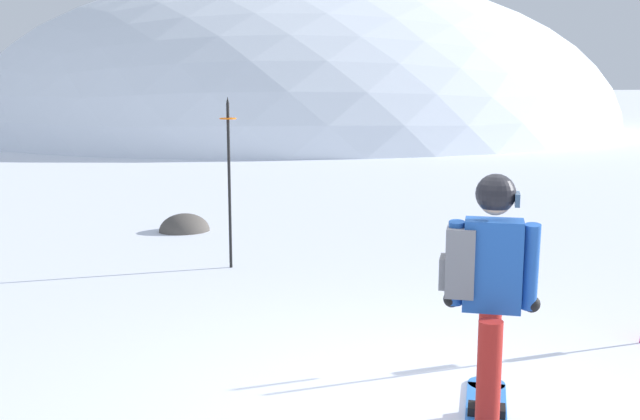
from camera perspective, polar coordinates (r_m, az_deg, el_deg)
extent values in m
ellipsoid|color=white|center=(34.95, -1.40, 6.12)|extent=(29.17, 26.25, 14.02)
cylinder|color=blue|center=(5.92, 12.62, -12.91)|extent=(0.28, 0.28, 0.02)
cube|color=black|center=(5.41, 12.62, -14.69)|extent=(0.29, 0.25, 0.06)
cylinder|color=maroon|center=(5.26, 12.78, -10.92)|extent=(0.15, 0.15, 0.82)
cylinder|color=maroon|center=(4.82, 12.77, -12.92)|extent=(0.15, 0.15, 0.82)
cube|color=#1E4C9E|center=(4.83, 13.09, -4.13)|extent=(0.42, 0.38, 0.58)
cylinder|color=#1E4C9E|center=(4.83, 10.35, -4.02)|extent=(0.18, 0.20, 0.57)
cylinder|color=#1E4C9E|center=(4.83, 15.82, -4.22)|extent=(0.18, 0.20, 0.57)
sphere|color=black|center=(4.93, 10.05, -6.72)|extent=(0.11, 0.11, 0.11)
sphere|color=black|center=(4.94, 15.89, -6.93)|extent=(0.11, 0.11, 0.11)
cube|color=slate|center=(4.82, 10.72, -3.80)|extent=(0.30, 0.33, 0.44)
cube|color=slate|center=(4.85, 9.50, -4.68)|extent=(0.16, 0.20, 0.20)
sphere|color=tan|center=(4.74, 13.29, 0.86)|extent=(0.21, 0.21, 0.21)
sphere|color=black|center=(4.74, 13.30, 1.22)|extent=(0.25, 0.25, 0.25)
cube|color=navy|center=(4.75, 14.86, 0.81)|extent=(0.12, 0.16, 0.08)
cylinder|color=black|center=(9.11, -6.95, 1.77)|extent=(0.04, 0.04, 2.01)
cylinder|color=orange|center=(9.04, -7.06, 6.97)|extent=(0.20, 0.20, 0.02)
cone|color=black|center=(9.03, -7.09, 8.36)|extent=(0.04, 0.04, 0.08)
ellipsoid|color=#4C4742|center=(11.64, -10.33, -1.59)|extent=(0.78, 0.66, 0.54)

